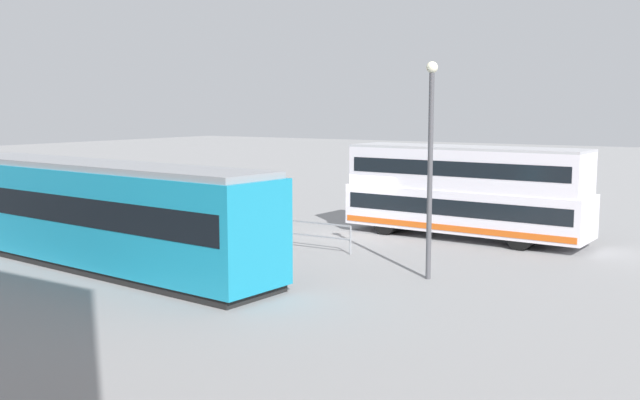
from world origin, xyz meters
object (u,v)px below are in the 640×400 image
(tram_yellow, at_px, (97,213))
(pedestrian_crossing, at_px, (210,242))
(street_lamp, at_px, (430,154))
(pedestrian_near_railing, at_px, (192,217))
(info_sign, at_px, (208,197))
(double_decker_bus, at_px, (465,192))

(tram_yellow, height_order, pedestrian_crossing, tram_yellow)
(street_lamp, bearing_deg, pedestrian_crossing, 25.96)
(pedestrian_near_railing, height_order, street_lamp, street_lamp)
(pedestrian_crossing, bearing_deg, info_sign, -47.73)
(double_decker_bus, relative_size, street_lamp, 1.50)
(pedestrian_near_railing, bearing_deg, tram_yellow, 94.80)
(tram_yellow, distance_m, info_sign, 6.38)
(double_decker_bus, distance_m, pedestrian_near_railing, 11.18)
(tram_yellow, xyz_separation_m, info_sign, (0.69, -6.34, -0.17))
(double_decker_bus, xyz_separation_m, tram_yellow, (8.52, 11.73, -0.09))
(info_sign, bearing_deg, street_lamp, 169.82)
(double_decker_bus, relative_size, tram_yellow, 0.67)
(pedestrian_near_railing, height_order, pedestrian_crossing, pedestrian_crossing)
(double_decker_bus, bearing_deg, pedestrian_crossing, 66.14)
(double_decker_bus, distance_m, info_sign, 10.67)
(tram_yellow, bearing_deg, info_sign, -83.84)
(double_decker_bus, bearing_deg, tram_yellow, 53.99)
(tram_yellow, height_order, info_sign, tram_yellow)
(double_decker_bus, height_order, pedestrian_crossing, double_decker_bus)
(info_sign, relative_size, street_lamp, 0.35)
(tram_yellow, bearing_deg, pedestrian_near_railing, -85.20)
(double_decker_bus, height_order, tram_yellow, double_decker_bus)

